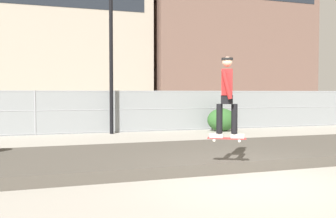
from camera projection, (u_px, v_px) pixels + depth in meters
ground_plane at (250, 181)px, 7.39m from camera, size 120.00×120.00×0.00m
gravel_berm at (199, 154)px, 9.85m from camera, size 14.15×3.85×0.25m
skateboard at (227, 139)px, 7.83m from camera, size 0.80×0.56×0.07m
skater at (227, 92)px, 7.79m from camera, size 0.68×0.62×1.69m
chain_fence at (136, 111)px, 16.70m from camera, size 25.47×0.06×1.85m
street_lamp at (111, 23)px, 15.77m from camera, size 0.44×0.44×7.69m
parked_car_near at (45, 111)px, 18.73m from camera, size 4.45×2.04×1.66m
library_building at (26, 24)px, 46.35m from camera, size 29.81×11.30×20.53m
office_block at (225, 20)px, 54.21m from camera, size 23.07×12.14×24.63m
shrub_left at (222, 120)px, 17.05m from camera, size 1.35×1.10×1.04m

